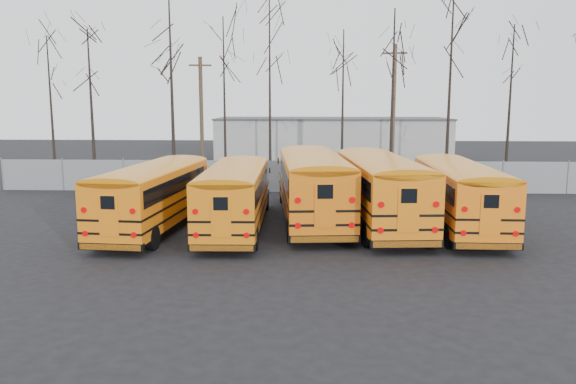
{
  "coord_description": "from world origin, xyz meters",
  "views": [
    {
      "loc": [
        0.1,
        -23.27,
        5.69
      ],
      "look_at": [
        -0.99,
        2.02,
        1.6
      ],
      "focal_mm": 35.0,
      "sensor_mm": 36.0,
      "label": 1
    }
  ],
  "objects_px": {
    "bus_a": "(155,191)",
    "bus_e": "(458,190)",
    "bus_c": "(313,181)",
    "utility_pole_left": "(202,119)",
    "bus_d": "(380,184)",
    "bus_b": "(235,192)",
    "utility_pole_right": "(393,111)"
  },
  "relations": [
    {
      "from": "utility_pole_left",
      "to": "bus_d",
      "type": "bearing_deg",
      "value": -62.41
    },
    {
      "from": "bus_a",
      "to": "bus_b",
      "type": "distance_m",
      "value": 3.58
    },
    {
      "from": "bus_b",
      "to": "bus_d",
      "type": "height_order",
      "value": "bus_d"
    },
    {
      "from": "utility_pole_left",
      "to": "utility_pole_right",
      "type": "height_order",
      "value": "utility_pole_right"
    },
    {
      "from": "bus_d",
      "to": "bus_a",
      "type": "bearing_deg",
      "value": -177.95
    },
    {
      "from": "bus_e",
      "to": "utility_pole_right",
      "type": "bearing_deg",
      "value": 93.22
    },
    {
      "from": "bus_c",
      "to": "utility_pole_left",
      "type": "distance_m",
      "value": 15.7
    },
    {
      "from": "bus_e",
      "to": "utility_pole_left",
      "type": "distance_m",
      "value": 20.59
    },
    {
      "from": "bus_c",
      "to": "utility_pole_left",
      "type": "relative_size",
      "value": 1.39
    },
    {
      "from": "utility_pole_left",
      "to": "bus_e",
      "type": "bearing_deg",
      "value": -55.52
    },
    {
      "from": "bus_d",
      "to": "utility_pole_left",
      "type": "distance_m",
      "value": 17.97
    },
    {
      "from": "bus_d",
      "to": "utility_pole_right",
      "type": "xyz_separation_m",
      "value": [
        2.75,
        15.75,
        3.07
      ]
    },
    {
      "from": "bus_b",
      "to": "bus_c",
      "type": "height_order",
      "value": "bus_c"
    },
    {
      "from": "bus_d",
      "to": "utility_pole_left",
      "type": "height_order",
      "value": "utility_pole_left"
    },
    {
      "from": "bus_d",
      "to": "utility_pole_left",
      "type": "xyz_separation_m",
      "value": [
        -10.93,
        14.03,
        2.56
      ]
    },
    {
      "from": "bus_c",
      "to": "bus_d",
      "type": "distance_m",
      "value": 3.15
    },
    {
      "from": "bus_e",
      "to": "bus_b",
      "type": "bearing_deg",
      "value": -175.04
    },
    {
      "from": "bus_a",
      "to": "bus_d",
      "type": "relative_size",
      "value": 0.91
    },
    {
      "from": "utility_pole_left",
      "to": "bus_a",
      "type": "bearing_deg",
      "value": -97.11
    },
    {
      "from": "bus_b",
      "to": "bus_e",
      "type": "relative_size",
      "value": 0.98
    },
    {
      "from": "utility_pole_right",
      "to": "bus_c",
      "type": "bearing_deg",
      "value": -102.33
    },
    {
      "from": "bus_d",
      "to": "bus_e",
      "type": "height_order",
      "value": "bus_d"
    },
    {
      "from": "utility_pole_right",
      "to": "bus_e",
      "type": "bearing_deg",
      "value": -78.72
    },
    {
      "from": "bus_b",
      "to": "utility_pole_right",
      "type": "relative_size",
      "value": 1.1
    },
    {
      "from": "bus_a",
      "to": "bus_e",
      "type": "distance_m",
      "value": 13.54
    },
    {
      "from": "bus_c",
      "to": "bus_b",
      "type": "bearing_deg",
      "value": -156.64
    },
    {
      "from": "bus_a",
      "to": "bus_b",
      "type": "height_order",
      "value": "bus_a"
    },
    {
      "from": "bus_a",
      "to": "utility_pole_right",
      "type": "height_order",
      "value": "utility_pole_right"
    },
    {
      "from": "bus_e",
      "to": "utility_pole_right",
      "type": "height_order",
      "value": "utility_pole_right"
    },
    {
      "from": "bus_d",
      "to": "bus_c",
      "type": "bearing_deg",
      "value": 162.84
    },
    {
      "from": "utility_pole_left",
      "to": "utility_pole_right",
      "type": "relative_size",
      "value": 0.9
    },
    {
      "from": "bus_b",
      "to": "utility_pole_left",
      "type": "distance_m",
      "value": 16.08
    }
  ]
}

